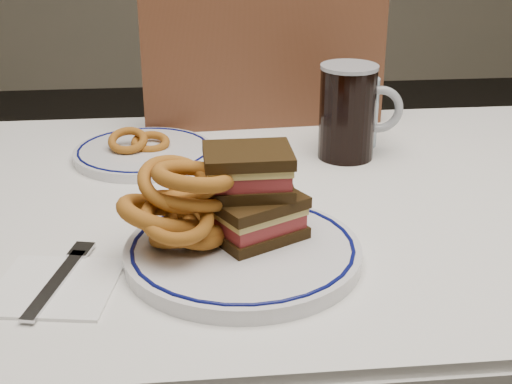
{
  "coord_description": "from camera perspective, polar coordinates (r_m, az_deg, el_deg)",
  "views": [
    {
      "loc": [
        -0.21,
        -0.99,
        1.19
      ],
      "look_at": [
        -0.13,
        -0.2,
        0.85
      ],
      "focal_mm": 50.0,
      "sensor_mm": 36.0,
      "label": 1
    }
  ],
  "objects": [
    {
      "name": "dining_table",
      "position": [
        1.15,
        5.25,
        -5.0
      ],
      "size": [
        1.27,
        0.87,
        0.75
      ],
      "color": "silver",
      "rests_on": "floor"
    },
    {
      "name": "chair_far",
      "position": [
        1.61,
        -0.14,
        -0.0
      ],
      "size": [
        0.5,
        0.5,
        1.01
      ],
      "color": "#4B2B18",
      "rests_on": "floor"
    },
    {
      "name": "main_plate",
      "position": [
        0.91,
        -1.05,
        -4.79
      ],
      "size": [
        0.3,
        0.3,
        0.02
      ],
      "color": "silver",
      "rests_on": "dining_table"
    },
    {
      "name": "reuben_sandwich",
      "position": [
        0.91,
        -0.31,
        -0.14
      ],
      "size": [
        0.14,
        0.13,
        0.11
      ],
      "color": "black",
      "rests_on": "main_plate"
    },
    {
      "name": "onion_rings_main",
      "position": [
        0.89,
        -6.05,
        -1.3
      ],
      "size": [
        0.15,
        0.13,
        0.14
      ],
      "color": "brown",
      "rests_on": "main_plate"
    },
    {
      "name": "ketchup_ramekin",
      "position": [
        0.98,
        -2.13,
        -0.65
      ],
      "size": [
        0.06,
        0.06,
        0.04
      ],
      "color": "silver",
      "rests_on": "main_plate"
    },
    {
      "name": "beer_mug",
      "position": [
        1.24,
        7.48,
        6.44
      ],
      "size": [
        0.15,
        0.1,
        0.16
      ],
      "color": "black",
      "rests_on": "dining_table"
    },
    {
      "name": "water_glass",
      "position": [
        1.31,
        8.03,
        6.37
      ],
      "size": [
        0.08,
        0.08,
        0.12
      ],
      "primitive_type": "cylinder",
      "color": "#91ABBB",
      "rests_on": "dining_table"
    },
    {
      "name": "far_plate",
      "position": [
        1.26,
        -8.95,
        3.15
      ],
      "size": [
        0.24,
        0.24,
        0.02
      ],
      "color": "silver",
      "rests_on": "dining_table"
    },
    {
      "name": "onion_rings_far",
      "position": [
        1.26,
        -9.33,
        4.02
      ],
      "size": [
        0.11,
        0.08,
        0.04
      ],
      "color": "brown",
      "rests_on": "far_plate"
    },
    {
      "name": "napkin_fork",
      "position": [
        0.89,
        -15.66,
        -7.14
      ],
      "size": [
        0.16,
        0.19,
        0.01
      ],
      "color": "white",
      "rests_on": "dining_table"
    }
  ]
}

